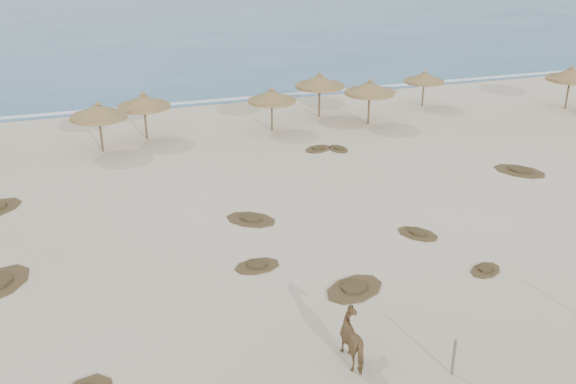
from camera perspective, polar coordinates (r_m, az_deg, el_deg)
The scene contains 20 objects.
ground at distance 22.23m, azimuth 2.78°, elevation -8.47°, with size 160.00×160.00×0.00m, color beige.
ocean at distance 93.63m, azimuth -14.85°, elevation 14.87°, with size 200.00×100.00×0.01m, color #2C5A86.
foam_line at distance 45.69m, azimuth -9.33°, elevation 7.79°, with size 70.00×0.60×0.01m, color white.
palapa_1 at distance 36.09m, azimuth -16.50°, elevation 6.85°, with size 3.26×3.26×2.87m.
palapa_2 at distance 37.72m, azimuth -12.70°, elevation 7.83°, with size 3.31×3.31×2.82m.
palapa_3 at distance 38.39m, azimuth -1.46°, elevation 8.47°, with size 3.14×3.14×2.69m.
palapa_4 at distance 41.34m, azimuth 2.83°, elevation 9.76°, with size 3.85×3.85×2.95m.
palapa_5 at distance 40.01m, azimuth 7.28°, elevation 9.12°, with size 3.55×3.55×2.90m.
palapa_6 at distance 44.86m, azimuth 12.02°, elevation 9.89°, with size 2.89×2.89×2.52m.
palapa_7 at distance 47.12m, azimuth 23.84°, elevation 9.51°, with size 3.69×3.69×2.97m.
horse at distance 18.60m, azimuth 6.05°, elevation -12.91°, with size 0.75×1.65×1.40m, color #926842.
fence_post_near at distance 18.64m, azimuth 14.52°, elevation -14.06°, with size 0.08×0.08×1.11m, color #706354.
scrub_2 at distance 23.44m, azimuth -2.75°, elevation -6.56°, with size 1.83×1.31×0.16m.
scrub_3 at distance 27.02m, azimuth -3.32°, elevation -2.42°, with size 2.59×2.52×0.16m.
scrub_4 at distance 26.27m, azimuth 11.47°, elevation -3.63°, with size 1.86×2.04×0.16m.
scrub_5 at distance 34.32m, azimuth 19.91°, elevation 1.79°, with size 2.85×3.07×0.16m.
scrub_7 at distance 35.57m, azimuth 2.69°, elevation 3.87°, with size 2.02×1.76×0.16m.
scrub_9 at distance 22.16m, azimuth 5.92°, elevation -8.53°, with size 2.73×2.33×0.16m.
scrub_10 at distance 35.64m, azimuth 4.51°, elevation 3.86°, with size 1.05×1.52×0.16m.
scrub_12 at distance 24.21m, azimuth 17.15°, elevation -6.63°, with size 1.62×1.40×0.16m.
Camera 1 is at (-7.16, -17.64, 11.47)m, focal length 40.00 mm.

